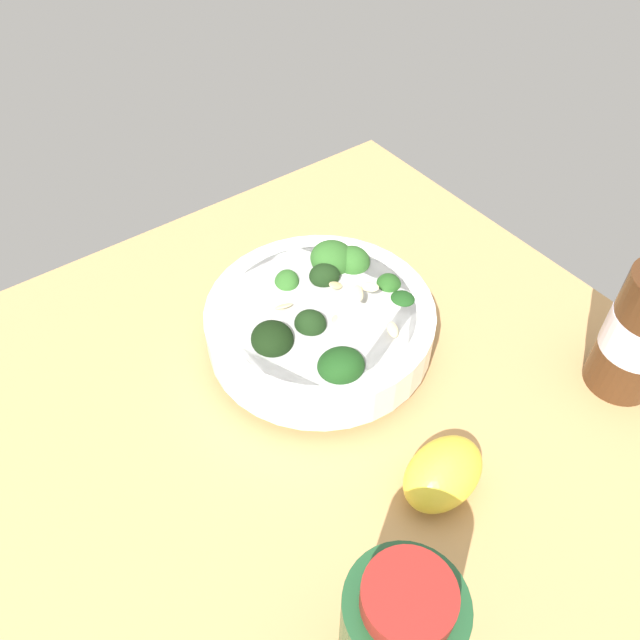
% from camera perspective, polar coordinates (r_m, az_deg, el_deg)
% --- Properties ---
extents(ground_plane, '(0.65, 0.65, 0.03)m').
position_cam_1_polar(ground_plane, '(0.62, 0.59, -7.27)').
color(ground_plane, tan).
extents(bowl_of_broccoli, '(0.22, 0.22, 0.08)m').
position_cam_1_polar(bowl_of_broccoli, '(0.61, 0.13, -0.02)').
color(bowl_of_broccoli, white).
rests_on(bowl_of_broccoli, ground_plane).
extents(lemon_wedge, '(0.08, 0.06, 0.05)m').
position_cam_1_polar(lemon_wedge, '(0.54, 11.10, -13.54)').
color(lemon_wedge, yellow).
rests_on(lemon_wedge, ground_plane).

